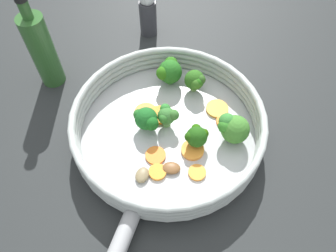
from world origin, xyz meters
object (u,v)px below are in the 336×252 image
at_px(broccoli_floret_2, 233,128).
at_px(carrot_slice_2, 197,172).
at_px(skillet, 168,133).
at_px(mushroom_piece_1, 171,168).
at_px(oil_bottle, 42,50).
at_px(carrot_slice_7, 159,115).
at_px(carrot_slice_5, 217,109).
at_px(salt_shaker, 148,13).
at_px(mushroom_piece_0, 142,175).
at_px(broccoli_floret_5, 168,115).
at_px(carrot_slice_1, 158,172).
at_px(broccoli_floret_4, 169,71).
at_px(carrot_slice_4, 156,155).
at_px(carrot_slice_6, 225,123).
at_px(broccoli_floret_3, 146,119).
at_px(broccoli_floret_1, 195,81).
at_px(carrot_slice_0, 146,113).
at_px(carrot_slice_3, 193,150).
at_px(broccoli_floret_0, 197,136).

bearing_deg(broccoli_floret_2, carrot_slice_2, -52.94).
xyz_separation_m(skillet, broccoli_floret_2, (0.03, 0.10, 0.04)).
xyz_separation_m(mushroom_piece_1, oil_bottle, (-0.24, -0.19, 0.06)).
bearing_deg(oil_bottle, carrot_slice_7, 54.14).
xyz_separation_m(carrot_slice_5, salt_shaker, (-0.24, -0.09, 0.04)).
bearing_deg(mushroom_piece_1, mushroom_piece_0, -85.75).
relative_size(broccoli_floret_5, mushroom_piece_1, 1.43).
xyz_separation_m(carrot_slice_1, carrot_slice_5, (-0.10, 0.13, -0.00)).
height_order(carrot_slice_7, broccoli_floret_4, broccoli_floret_4).
height_order(carrot_slice_4, broccoli_floret_2, broccoli_floret_2).
distance_m(carrot_slice_6, broccoli_floret_3, 0.14).
distance_m(broccoli_floret_1, broccoli_floret_3, 0.12).
height_order(carrot_slice_6, broccoli_floret_1, broccoli_floret_1).
bearing_deg(broccoli_floret_4, carrot_slice_6, 33.80).
bearing_deg(carrot_slice_2, broccoli_floret_1, 168.05).
distance_m(carrot_slice_5, mushroom_piece_1, 0.15).
xyz_separation_m(carrot_slice_4, carrot_slice_5, (-0.07, 0.12, 0.00)).
bearing_deg(broccoli_floret_1, mushroom_piece_0, -37.83).
relative_size(skillet, carrot_slice_7, 8.12).
distance_m(carrot_slice_0, carrot_slice_4, 0.09).
relative_size(carrot_slice_2, carrot_slice_5, 0.70).
bearing_deg(carrot_slice_1, carrot_slice_3, 113.99).
xyz_separation_m(carrot_slice_5, oil_bottle, (-0.14, -0.29, 0.06)).
bearing_deg(carrot_slice_2, carrot_slice_7, -162.06).
xyz_separation_m(carrot_slice_0, broccoli_floret_3, (0.03, -0.00, 0.02)).
height_order(carrot_slice_2, mushroom_piece_0, mushroom_piece_0).
xyz_separation_m(carrot_slice_0, broccoli_floret_5, (0.03, 0.03, 0.02)).
distance_m(carrot_slice_7, broccoli_floret_0, 0.09).
relative_size(carrot_slice_7, oil_bottle, 0.21).
bearing_deg(broccoli_floret_4, carrot_slice_0, -39.83).
relative_size(carrot_slice_0, oil_bottle, 0.22).
height_order(carrot_slice_2, broccoli_floret_2, broccoli_floret_2).
distance_m(carrot_slice_5, carrot_slice_7, 0.10).
height_order(carrot_slice_0, carrot_slice_6, same).
relative_size(broccoli_floret_4, broccoli_floret_5, 1.23).
bearing_deg(salt_shaker, carrot_slice_5, 19.54).
height_order(carrot_slice_4, oil_bottle, oil_bottle).
xyz_separation_m(carrot_slice_2, broccoli_floret_5, (-0.10, -0.03, 0.02)).
bearing_deg(oil_bottle, broccoli_floret_5, 51.96).
xyz_separation_m(carrot_slice_3, broccoli_floret_5, (-0.06, -0.03, 0.02)).
bearing_deg(carrot_slice_6, carrot_slice_3, -58.14).
relative_size(carrot_slice_3, carrot_slice_6, 1.33).
bearing_deg(broccoli_floret_5, oil_bottle, -128.04).
bearing_deg(broccoli_floret_3, carrot_slice_7, 129.65).
bearing_deg(carrot_slice_1, mushroom_piece_1, 93.79).
height_order(carrot_slice_5, mushroom_piece_1, mushroom_piece_1).
bearing_deg(broccoli_floret_5, mushroom_piece_0, -32.80).
xyz_separation_m(carrot_slice_1, broccoli_floret_0, (-0.04, 0.07, 0.02)).
distance_m(carrot_slice_4, broccoli_floret_0, 0.07).
height_order(carrot_slice_6, broccoli_floret_0, broccoli_floret_0).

